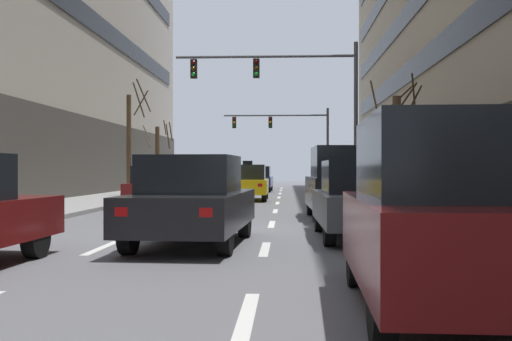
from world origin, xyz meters
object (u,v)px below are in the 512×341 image
car_driving_5 (155,187)px  car_parked_1 (362,200)px  traffic_signal_0 (295,90)px  car_parked_2 (341,183)px  car_driving_0 (258,179)px  car_parked_0 (440,214)px  car_driving_3 (192,201)px  street_tree_1 (397,145)px  taxi_driving_2 (248,183)px  street_tree_2 (158,155)px  taxi_driving_1 (209,179)px  traffic_signal_1 (290,131)px  street_tree_0 (130,141)px

car_driving_5 → car_parked_1: 12.41m
traffic_signal_0 → car_parked_2: bearing=-82.3°
car_driving_0 → car_parked_0: car_parked_0 is taller
car_driving_3 → street_tree_1: size_ratio=0.97×
car_driving_0 → car_driving_3: 27.67m
taxi_driving_2 → car_parked_2: car_parked_2 is taller
car_parked_2 → car_parked_0: bearing=-90.0°
car_driving_5 → traffic_signal_0: bearing=33.5°
car_parked_2 → street_tree_2: bearing=116.4°
taxi_driving_2 → traffic_signal_0: traffic_signal_0 is taller
car_driving_3 → street_tree_2: bearing=103.5°
taxi_driving_1 → street_tree_2: (-2.83, -2.50, 1.47)m
car_driving_3 → car_driving_5: car_driving_3 is taller
taxi_driving_1 → car_parked_0: car_parked_0 is taller
car_driving_5 → car_parked_2: size_ratio=0.97×
car_driving_0 → traffic_signal_1: size_ratio=0.56×
taxi_driving_1 → car_parked_0: 33.90m
car_parked_1 → street_tree_0: (-9.47, 17.45, 2.08)m
car_parked_1 → traffic_signal_1: (-1.33, 32.63, 3.46)m
car_parked_1 → street_tree_2: street_tree_2 is taller
car_parked_0 → street_tree_1: size_ratio=0.87×
car_driving_5 → car_driving_0: bearing=78.6°
taxi_driving_1 → car_parked_0: bearing=-78.7°
traffic_signal_0 → taxi_driving_2: bearing=148.4°
street_tree_0 → car_parked_1: bearing=-61.5°
street_tree_2 → street_tree_1: bearing=-49.3°
car_parked_2 → street_tree_2: 21.38m
car_driving_0 → car_driving_3: (0.06, -27.67, 0.05)m
taxi_driving_1 → car_parked_1: (6.67, -26.71, -0.02)m
street_tree_0 → car_driving_5: bearing=-68.1°
car_driving_3 → car_driving_5: bearing=105.6°
taxi_driving_2 → car_driving_5: size_ratio=1.03×
car_parked_2 → traffic_signal_0: size_ratio=0.55×
car_parked_2 → traffic_signal_1: 27.74m
car_parked_1 → street_tree_2: 26.06m
car_parked_0 → street_tree_0: 25.84m
taxi_driving_2 → car_driving_3: bearing=-90.0°
car_parked_1 → street_tree_0: size_ratio=0.77×
taxi_driving_2 → street_tree_0: 6.72m
street_tree_0 → street_tree_1: street_tree_0 is taller
car_parked_1 → car_parked_2: size_ratio=0.99×
traffic_signal_0 → street_tree_0: size_ratio=1.41×
car_parked_2 → street_tree_0: bearing=127.5°
car_parked_2 → street_tree_2: size_ratio=1.03×
street_tree_0 → street_tree_1: size_ratio=1.19×
traffic_signal_0 → street_tree_0: (-8.25, 3.37, -2.07)m
traffic_signal_0 → traffic_signal_1: 18.57m
traffic_signal_1 → car_parked_0: bearing=-88.1°
street_tree_0 → street_tree_2: size_ratio=1.34×
car_driving_0 → traffic_signal_1: bearing=71.3°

